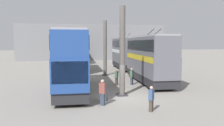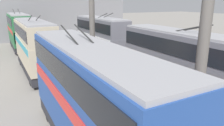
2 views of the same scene
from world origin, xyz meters
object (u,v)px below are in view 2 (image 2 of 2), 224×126
bus_right_near (89,96)px  bus_right_mid (34,44)px  bus_left_near (176,60)px  bus_right_far (19,29)px  person_by_left_row (161,96)px  bus_left_far (101,36)px  person_aisle_midway (141,101)px

bus_right_near → bus_right_mid: 13.99m
bus_left_near → bus_right_far: bus_right_far is taller
bus_left_near → person_by_left_row: size_ratio=5.89×
bus_right_mid → bus_right_far: bearing=0.0°
bus_left_near → bus_right_near: 8.55m
bus_left_near → bus_left_far: bus_left_far is taller
bus_right_far → person_aisle_midway: size_ratio=5.79×
bus_left_far → bus_right_near: (-15.57, 8.01, 0.03)m
bus_left_near → bus_right_mid: 13.60m
bus_left_near → bus_right_near: bearing=110.5°
bus_left_far → bus_right_near: size_ratio=0.89×
bus_right_mid → person_by_left_row: bus_right_mid is taller
bus_right_near → bus_right_far: bus_right_far is taller
person_by_left_row → person_aisle_midway: bearing=31.1°
bus_left_far → bus_left_near: bearing=180.0°
bus_right_near → bus_right_far: (26.84, 0.00, 0.04)m
bus_left_far → person_by_left_row: bus_left_far is taller
bus_right_near → person_by_left_row: bus_right_near is taller
bus_right_near → person_aisle_midway: 5.23m
bus_left_far → bus_right_far: bearing=35.4°
bus_left_far → bus_right_far: size_ratio=1.07×
bus_left_far → person_aisle_midway: (-13.52, 3.69, -2.09)m
bus_right_far → person_aisle_midway: bearing=-170.1°
bus_left_near → bus_left_far: size_ratio=1.02×
person_aisle_midway → bus_right_near: bearing=-119.8°
bus_left_near → person_aisle_midway: 4.30m
bus_right_near → bus_right_mid: bus_right_near is taller
bus_right_near → bus_left_far: bearing=-27.2°
bus_right_mid → bus_right_far: size_ratio=1.10×
bus_right_mid → bus_left_far: bearing=-78.8°
bus_right_mid → bus_left_near: bearing=-143.9°
bus_left_near → bus_right_far: size_ratio=1.09×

